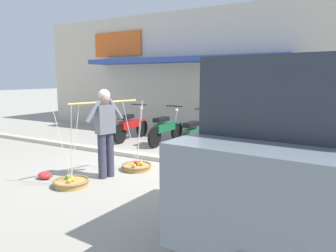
# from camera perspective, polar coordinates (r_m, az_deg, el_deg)

# --- Properties ---
(ground_plane) EXTENTS (90.00, 90.00, 0.00)m
(ground_plane) POSITION_cam_1_polar(r_m,az_deg,el_deg) (6.70, -4.55, -7.71)
(ground_plane) COLOR #9E998C
(sidewalk_curb) EXTENTS (20.00, 0.24, 0.10)m
(sidewalk_curb) POSITION_cam_1_polar(r_m,az_deg,el_deg) (7.25, -1.42, -6.00)
(sidewalk_curb) COLOR #BAB4A5
(sidewalk_curb) RESTS_ON ground
(fruit_vendor) EXTENTS (0.47, 1.41, 1.70)m
(fruit_vendor) POSITION_cam_1_polar(r_m,az_deg,el_deg) (5.99, -11.43, -0.25)
(fruit_vendor) COLOR #38384C
(fruit_vendor) RESTS_ON ground
(fruit_basket_left_side) EXTENTS (0.63, 0.63, 1.45)m
(fruit_basket_left_side) POSITION_cam_1_polar(r_m,az_deg,el_deg) (5.86, -17.31, -9.76)
(fruit_basket_left_side) COLOR #B2894C
(fruit_basket_left_side) RESTS_ON ground
(fruit_basket_right_side) EXTENTS (0.63, 0.63, 1.45)m
(fruit_basket_right_side) POSITION_cam_1_polar(r_m,az_deg,el_deg) (6.59, -5.77, -7.34)
(fruit_basket_right_side) COLOR #B2894C
(fruit_basket_right_side) RESTS_ON ground
(motorcycle_nearest_shop) EXTENTS (0.54, 1.82, 1.09)m
(motorcycle_nearest_shop) POSITION_cam_1_polar(r_m,az_deg,el_deg) (9.64, -6.84, 0.06)
(motorcycle_nearest_shop) COLOR black
(motorcycle_nearest_shop) RESTS_ON ground
(motorcycle_second_in_row) EXTENTS (0.54, 1.82, 1.09)m
(motorcycle_second_in_row) POSITION_cam_1_polar(r_m,az_deg,el_deg) (9.00, -0.41, -0.48)
(motorcycle_second_in_row) COLOR black
(motorcycle_second_in_row) RESTS_ON ground
(motorcycle_third_in_row) EXTENTS (0.54, 1.82, 1.09)m
(motorcycle_third_in_row) POSITION_cam_1_polar(r_m,az_deg,el_deg) (8.09, 5.10, -1.56)
(motorcycle_third_in_row) COLOR black
(motorcycle_third_in_row) RESTS_ON ground
(motorcycle_end_of_row) EXTENTS (0.54, 1.82, 1.09)m
(motorcycle_end_of_row) POSITION_cam_1_polar(r_m,az_deg,el_deg) (8.12, 13.45, -1.74)
(motorcycle_end_of_row) COLOR black
(motorcycle_end_of_row) RESTS_ON ground
(parked_truck) EXTENTS (2.40, 4.82, 2.10)m
(parked_truck) POSITION_cam_1_polar(r_m,az_deg,el_deg) (4.49, 25.63, -3.21)
(parked_truck) COLOR slate
(parked_truck) RESTS_ON ground
(storefront_building) EXTENTS (13.00, 6.00, 4.20)m
(storefront_building) POSITION_cam_1_polar(r_m,az_deg,el_deg) (13.22, 8.13, 9.54)
(storefront_building) COLOR beige
(storefront_building) RESTS_ON ground
(plastic_litter_bag) EXTENTS (0.28, 0.22, 0.14)m
(plastic_litter_bag) POSITION_cam_1_polar(r_m,az_deg,el_deg) (6.43, -21.64, -8.39)
(plastic_litter_bag) COLOR red
(plastic_litter_bag) RESTS_ON ground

